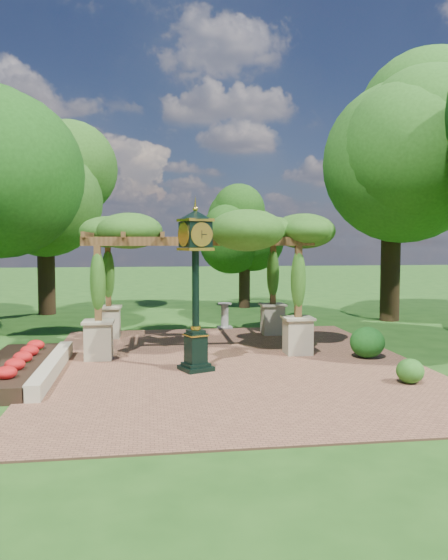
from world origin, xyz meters
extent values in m
plane|color=#1E4714|center=(0.00, 0.00, 0.00)|extent=(120.00, 120.00, 0.00)
cube|color=brown|center=(0.00, 1.00, 0.02)|extent=(10.00, 12.00, 0.04)
cube|color=#C6B793|center=(-4.60, 0.50, 0.20)|extent=(0.35, 5.00, 0.40)
cube|color=red|center=(-5.50, 0.50, 0.18)|extent=(1.50, 5.00, 0.36)
cube|color=black|center=(-1.03, 0.41, 0.09)|extent=(0.95, 0.95, 0.11)
cube|color=black|center=(-1.03, 0.41, 0.59)|extent=(0.60, 0.60, 0.82)
cube|color=gold|center=(-1.03, 0.41, 0.95)|extent=(0.67, 0.67, 0.04)
cylinder|color=black|center=(-1.03, 0.41, 2.13)|extent=(0.24, 0.24, 2.09)
cube|color=black|center=(-1.03, 0.41, 3.50)|extent=(0.83, 0.83, 0.64)
cylinder|color=white|center=(-0.90, 0.11, 3.50)|extent=(0.52, 0.23, 0.55)
cone|color=black|center=(-1.03, 0.41, 4.00)|extent=(1.07, 1.07, 0.23)
sphere|color=gold|center=(-1.03, 0.41, 4.14)|extent=(0.13, 0.13, 0.13)
cube|color=tan|center=(-3.60, 2.13, 0.55)|extent=(0.75, 0.75, 1.03)
cube|color=brown|center=(-3.60, 2.13, 2.19)|extent=(0.19, 0.19, 2.12)
cube|color=tan|center=(2.12, 2.04, 0.55)|extent=(0.75, 0.75, 1.03)
cube|color=brown|center=(2.12, 2.04, 2.19)|extent=(0.19, 0.19, 2.12)
cube|color=tan|center=(-3.55, 5.56, 0.55)|extent=(0.75, 0.75, 1.03)
cube|color=brown|center=(-3.55, 5.56, 2.19)|extent=(0.19, 0.19, 2.12)
cube|color=tan|center=(2.17, 5.48, 0.55)|extent=(0.75, 0.75, 1.03)
cube|color=brown|center=(2.17, 5.48, 2.19)|extent=(0.19, 0.19, 2.12)
cube|color=brown|center=(-0.74, 2.08, 3.34)|extent=(6.64, 0.26, 0.25)
cube|color=brown|center=(-0.69, 5.52, 3.34)|extent=(6.64, 0.26, 0.25)
ellipsoid|color=#295518|center=(-0.71, 3.80, 3.64)|extent=(6.70, 4.22, 1.14)
cube|color=gray|center=(0.68, 7.08, 0.05)|extent=(0.57, 0.57, 0.10)
cylinder|color=gray|center=(0.68, 7.08, 0.50)|extent=(0.29, 0.29, 0.90)
cylinder|color=gray|center=(0.68, 7.08, 0.97)|extent=(0.54, 0.54, 0.05)
ellipsoid|color=#29621C|center=(3.79, -1.59, 0.33)|extent=(0.81, 0.81, 0.57)
ellipsoid|color=#185317|center=(3.92, 1.23, 0.48)|extent=(1.04, 1.04, 0.88)
ellipsoid|color=#296C1F|center=(3.09, 5.94, 0.38)|extent=(0.80, 0.80, 0.68)
cylinder|color=#311F13|center=(-6.80, 12.51, 1.75)|extent=(0.78, 0.78, 3.50)
ellipsoid|color=#265016|center=(-6.80, 12.51, 6.27)|extent=(4.78, 4.78, 5.53)
cylinder|color=#352415|center=(2.64, 13.71, 1.18)|extent=(0.56, 0.56, 2.36)
ellipsoid|color=#1B4210|center=(2.64, 13.71, 4.22)|extent=(2.98, 2.98, 3.72)
cylinder|color=#302112|center=(7.90, 8.35, 1.98)|extent=(0.80, 0.80, 3.95)
ellipsoid|color=#285B1A|center=(7.90, 8.35, 7.07)|extent=(5.87, 5.87, 6.24)
camera|label=1|loc=(-2.25, -13.33, 3.32)|focal=35.00mm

